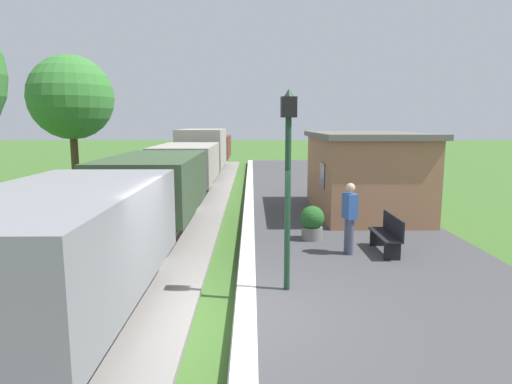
{
  "coord_description": "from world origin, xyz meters",
  "views": [
    {
      "loc": [
        0.5,
        -6.94,
        3.36
      ],
      "look_at": [
        0.64,
        6.47,
        1.25
      ],
      "focal_mm": 31.05,
      "sensor_mm": 36.0,
      "label": 1
    }
  ],
  "objects_px": {
    "station_hut": "(364,172)",
    "tree_trackside_far": "(71,98)",
    "lamp_post_near": "(288,154)",
    "freight_train": "(188,165)",
    "person_waiting": "(350,216)",
    "bench_near_hut": "(388,234)",
    "potted_planter": "(312,222)"
  },
  "relations": [
    {
      "from": "person_waiting",
      "to": "lamp_post_near",
      "type": "distance_m",
      "value": 3.26
    },
    {
      "from": "bench_near_hut",
      "to": "person_waiting",
      "type": "distance_m",
      "value": 1.07
    },
    {
      "from": "potted_planter",
      "to": "person_waiting",
      "type": "bearing_deg",
      "value": -62.03
    },
    {
      "from": "station_hut",
      "to": "bench_near_hut",
      "type": "relative_size",
      "value": 3.87
    },
    {
      "from": "freight_train",
      "to": "potted_planter",
      "type": "relative_size",
      "value": 35.59
    },
    {
      "from": "freight_train",
      "to": "station_hut",
      "type": "xyz_separation_m",
      "value": [
        6.8,
        -4.85,
        0.19
      ]
    },
    {
      "from": "station_hut",
      "to": "tree_trackside_far",
      "type": "bearing_deg",
      "value": 171.24
    },
    {
      "from": "freight_train",
      "to": "lamp_post_near",
      "type": "distance_m",
      "value": 12.74
    },
    {
      "from": "freight_train",
      "to": "potted_planter",
      "type": "height_order",
      "value": "freight_train"
    },
    {
      "from": "person_waiting",
      "to": "lamp_post_near",
      "type": "xyz_separation_m",
      "value": [
        -1.66,
        -2.29,
        1.62
      ]
    },
    {
      "from": "bench_near_hut",
      "to": "person_waiting",
      "type": "relative_size",
      "value": 0.88
    },
    {
      "from": "freight_train",
      "to": "bench_near_hut",
      "type": "distance_m",
      "value": 11.6
    },
    {
      "from": "person_waiting",
      "to": "lamp_post_near",
      "type": "relative_size",
      "value": 0.46
    },
    {
      "from": "freight_train",
      "to": "bench_near_hut",
      "type": "relative_size",
      "value": 21.73
    },
    {
      "from": "bench_near_hut",
      "to": "lamp_post_near",
      "type": "bearing_deg",
      "value": -137.94
    },
    {
      "from": "person_waiting",
      "to": "freight_train",
      "type": "bearing_deg",
      "value": -76.43
    },
    {
      "from": "lamp_post_near",
      "to": "tree_trackside_far",
      "type": "xyz_separation_m",
      "value": [
        -7.39,
        8.95,
        1.46
      ]
    },
    {
      "from": "station_hut",
      "to": "potted_planter",
      "type": "relative_size",
      "value": 6.33
    },
    {
      "from": "person_waiting",
      "to": "potted_planter",
      "type": "relative_size",
      "value": 1.87
    },
    {
      "from": "station_hut",
      "to": "person_waiting",
      "type": "xyz_separation_m",
      "value": [
        -1.58,
        -5.02,
        -0.47
      ]
    },
    {
      "from": "freight_train",
      "to": "bench_near_hut",
      "type": "height_order",
      "value": "freight_train"
    },
    {
      "from": "potted_planter",
      "to": "tree_trackside_far",
      "type": "relative_size",
      "value": 0.16
    },
    {
      "from": "person_waiting",
      "to": "tree_trackside_far",
      "type": "distance_m",
      "value": 11.65
    },
    {
      "from": "freight_train",
      "to": "potted_planter",
      "type": "xyz_separation_m",
      "value": [
        4.53,
        -8.55,
        -0.74
      ]
    },
    {
      "from": "freight_train",
      "to": "tree_trackside_far",
      "type": "bearing_deg",
      "value": -140.04
    },
    {
      "from": "bench_near_hut",
      "to": "potted_planter",
      "type": "distance_m",
      "value": 2.07
    },
    {
      "from": "station_hut",
      "to": "tree_trackside_far",
      "type": "xyz_separation_m",
      "value": [
        -10.63,
        1.64,
        2.61
      ]
    },
    {
      "from": "station_hut",
      "to": "bench_near_hut",
      "type": "height_order",
      "value": "station_hut"
    },
    {
      "from": "lamp_post_near",
      "to": "tree_trackside_far",
      "type": "height_order",
      "value": "tree_trackside_far"
    },
    {
      "from": "station_hut",
      "to": "lamp_post_near",
      "type": "xyz_separation_m",
      "value": [
        -3.24,
        -7.31,
        1.15
      ]
    },
    {
      "from": "person_waiting",
      "to": "lamp_post_near",
      "type": "bearing_deg",
      "value": 39.66
    },
    {
      "from": "bench_near_hut",
      "to": "tree_trackside_far",
      "type": "relative_size",
      "value": 0.26
    }
  ]
}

